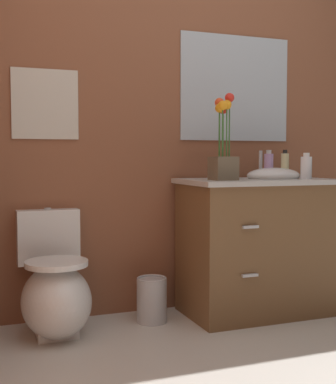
{
  "coord_description": "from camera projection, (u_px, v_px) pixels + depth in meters",
  "views": [
    {
      "loc": [
        -1.31,
        -1.71,
        0.99
      ],
      "look_at": [
        -0.22,
        1.14,
        0.79
      ],
      "focal_mm": 49.55,
      "sensor_mm": 36.0,
      "label": 1
    }
  ],
  "objects": [
    {
      "name": "soap_bottle",
      "position": [
        285.0,
        165.0,
        3.45
      ],
      "size": [
        0.05,
        0.05,
        0.18
      ],
      "color": "beige",
      "rests_on": "vanity_cabinet"
    },
    {
      "name": "wall_poster",
      "position": [
        45.0,
        104.0,
        3.11
      ],
      "size": [
        0.39,
        0.01,
        0.41
      ],
      "primitive_type": "cube",
      "color": "beige"
    },
    {
      "name": "toilet",
      "position": [
        55.0,
        292.0,
        2.93
      ],
      "size": [
        0.38,
        0.59,
        0.69
      ],
      "color": "white",
      "rests_on": "ground_plane"
    },
    {
      "name": "flower_vase",
      "position": [
        223.0,
        150.0,
        3.13
      ],
      "size": [
        0.14,
        0.14,
        0.52
      ],
      "color": "brown",
      "rests_on": "vanity_cabinet"
    },
    {
      "name": "trash_bin",
      "position": [
        152.0,
        299.0,
        3.17
      ],
      "size": [
        0.18,
        0.18,
        0.27
      ],
      "color": "#B7B7BC",
      "rests_on": "ground_plane"
    },
    {
      "name": "hand_wash_bottle",
      "position": [
        306.0,
        167.0,
        3.31
      ],
      "size": [
        0.07,
        0.07,
        0.16
      ],
      "color": "white",
      "rests_on": "vanity_cabinet"
    },
    {
      "name": "lotion_bottle",
      "position": [
        269.0,
        166.0,
        3.39
      ],
      "size": [
        0.06,
        0.06,
        0.18
      ],
      "color": "#B28CBF",
      "rests_on": "vanity_cabinet"
    },
    {
      "name": "vanity_cabinet",
      "position": [
        257.0,
        244.0,
        3.35
      ],
      "size": [
        0.94,
        0.56,
        1.03
      ],
      "color": "brown",
      "rests_on": "ground_plane"
    },
    {
      "name": "wall_back",
      "position": [
        206.0,
        118.0,
        3.52
      ],
      "size": [
        4.42,
        0.05,
        2.5
      ],
      "primitive_type": "cube",
      "color": "brown",
      "rests_on": "ground_plane"
    },
    {
      "name": "wall_mirror",
      "position": [
        235.0,
        88.0,
        3.55
      ],
      "size": [
        0.8,
        0.01,
        0.7
      ],
      "primitive_type": "cube",
      "color": "#B2BCC6"
    }
  ]
}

